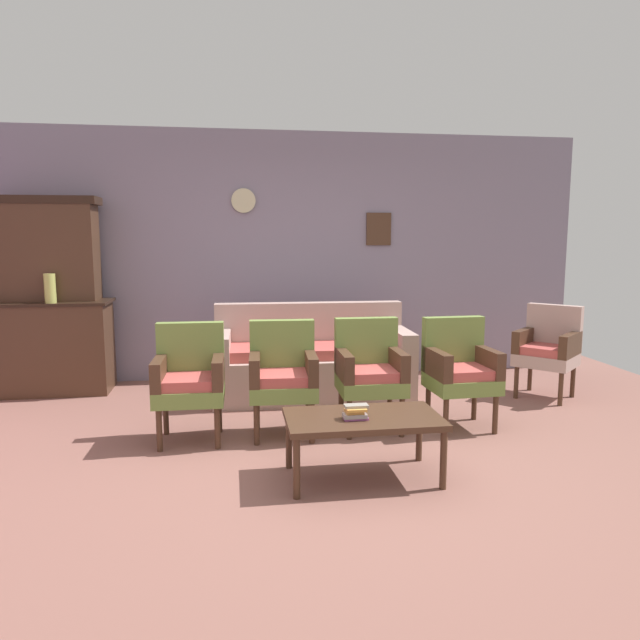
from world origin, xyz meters
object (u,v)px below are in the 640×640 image
(vase_on_cabinet, at_px, (50,288))
(armchair_row_middle, at_px, (370,369))
(floral_couch, at_px, (312,363))
(armchair_by_doorway, at_px, (190,377))
(armchair_near_couch_end, at_px, (460,367))
(armchair_near_cabinet, at_px, (283,373))
(wingback_chair_by_fireplace, at_px, (548,347))
(coffee_table, at_px, (363,423))
(side_cabinet, at_px, (53,347))
(book_stack_on_table, at_px, (355,412))

(vase_on_cabinet, height_order, armchair_row_middle, vase_on_cabinet)
(floral_couch, xyz_separation_m, armchair_by_doorway, (-1.10, -1.12, 0.17))
(floral_couch, relative_size, armchair_by_doorway, 2.14)
(floral_couch, relative_size, armchair_near_couch_end, 2.14)
(armchair_near_cabinet, distance_m, wingback_chair_by_fireplace, 2.76)
(armchair_near_cabinet, xyz_separation_m, armchair_near_couch_end, (1.46, -0.03, 0.00))
(armchair_by_doorway, xyz_separation_m, armchair_near_cabinet, (0.72, 0.02, 0.00))
(coffee_table, bearing_deg, wingback_chair_by_fireplace, 36.78)
(armchair_by_doorway, relative_size, coffee_table, 0.90)
(vase_on_cabinet, distance_m, armchair_row_middle, 3.21)
(armchair_by_doorway, relative_size, armchair_near_cabinet, 1.00)
(armchair_near_cabinet, bearing_deg, side_cabinet, 143.33)
(wingback_chair_by_fireplace, relative_size, coffee_table, 0.90)
(armchair_near_cabinet, relative_size, armchair_near_couch_end, 1.00)
(wingback_chair_by_fireplace, bearing_deg, vase_on_cabinet, 171.42)
(armchair_near_couch_end, distance_m, coffee_table, 1.38)
(armchair_near_cabinet, bearing_deg, wingback_chair_by_fireplace, 15.03)
(side_cabinet, relative_size, wingback_chair_by_fireplace, 1.28)
(armchair_by_doorway, bearing_deg, book_stack_on_table, -42.19)
(side_cabinet, height_order, armchair_row_middle, side_cabinet)
(armchair_near_couch_end, bearing_deg, floral_couch, 133.64)
(floral_couch, bearing_deg, book_stack_on_table, -90.32)
(vase_on_cabinet, bearing_deg, side_cabinet, 107.82)
(armchair_by_doorway, relative_size, book_stack_on_table, 5.54)
(coffee_table, distance_m, book_stack_on_table, 0.13)
(floral_couch, bearing_deg, coffee_table, -88.52)
(side_cabinet, relative_size, floral_couch, 0.60)
(book_stack_on_table, bearing_deg, wingback_chair_by_fireplace, 36.98)
(vase_on_cabinet, distance_m, wingback_chair_by_fireplace, 4.87)
(armchair_row_middle, xyz_separation_m, coffee_table, (-0.27, -0.98, -0.12))
(armchair_near_couch_end, height_order, coffee_table, armchair_near_couch_end)
(wingback_chair_by_fireplace, xyz_separation_m, coffee_table, (-2.23, -1.66, -0.12))
(vase_on_cabinet, height_order, coffee_table, vase_on_cabinet)
(side_cabinet, distance_m, armchair_row_middle, 3.30)
(armchair_row_middle, relative_size, armchair_near_couch_end, 1.00)
(vase_on_cabinet, height_order, wingback_chair_by_fireplace, vase_on_cabinet)
(floral_couch, xyz_separation_m, coffee_table, (0.05, -2.05, 0.05))
(coffee_table, bearing_deg, book_stack_on_table, -136.97)
(armchair_row_middle, height_order, coffee_table, armchair_row_middle)
(floral_couch, xyz_separation_m, armchair_near_cabinet, (-0.38, -1.10, 0.17))
(floral_couch, relative_size, book_stack_on_table, 11.85)
(vase_on_cabinet, relative_size, book_stack_on_table, 1.75)
(vase_on_cabinet, relative_size, armchair_row_middle, 0.32)
(armchair_by_doorway, xyz_separation_m, armchair_row_middle, (1.43, 0.05, 0.00))
(armchair_by_doorway, relative_size, armchair_near_couch_end, 1.00)
(floral_couch, distance_m, wingback_chair_by_fireplace, 2.32)
(coffee_table, bearing_deg, armchair_near_cabinet, 114.63)
(vase_on_cabinet, xyz_separation_m, coffee_table, (2.55, -2.38, -0.70))
(side_cabinet, height_order, armchair_near_cabinet, side_cabinet)
(vase_on_cabinet, height_order, armchair_near_cabinet, vase_on_cabinet)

